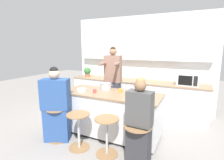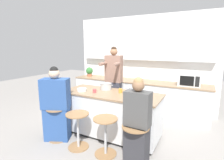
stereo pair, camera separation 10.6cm
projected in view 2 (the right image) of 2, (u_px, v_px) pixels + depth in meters
name	position (u px, v px, depth m)	size (l,w,h in m)	color
ground_plane	(110.00, 134.00, 3.71)	(16.00, 16.00, 0.00)	gray
wall_back	(141.00, 57.00, 5.07)	(4.12, 0.22, 2.70)	white
back_counter	(136.00, 96.00, 4.99)	(3.82, 0.69, 0.89)	silver
kitchen_island	(110.00, 113.00, 3.62)	(2.05, 0.83, 0.90)	black
bar_stool_leftmost	(57.00, 121.00, 3.43)	(0.41, 0.41, 0.65)	#997047
bar_stool_center_left	(78.00, 128.00, 3.14)	(0.41, 0.41, 0.65)	#997047
bar_stool_center_right	(105.00, 133.00, 2.93)	(0.41, 0.41, 0.65)	#997047
bar_stool_rightmost	(135.00, 143.00, 2.64)	(0.41, 0.41, 0.65)	#997047
person_cooking	(114.00, 85.00, 4.23)	(0.46, 0.61, 1.83)	#383842
person_wrapped_blanket	(56.00, 106.00, 3.38)	(0.58, 0.47, 1.46)	#2D5193
person_seated_near	(137.00, 127.00, 2.62)	(0.39, 0.27, 1.39)	#333338
cooking_pot	(106.00, 86.00, 3.80)	(0.34, 0.25, 0.14)	#B7BABC
fruit_bowl	(134.00, 96.00, 3.16)	(0.17, 0.17, 0.08)	#B7BABC
mixing_bowl_steel	(82.00, 90.00, 3.67)	(0.20, 0.20, 0.06)	white
coffee_cup_near	(120.00, 91.00, 3.53)	(0.11, 0.07, 0.09)	orange
coffee_cup_far	(95.00, 91.00, 3.54)	(0.10, 0.07, 0.08)	#DB4C51
banana_bunch	(135.00, 94.00, 3.37)	(0.18, 0.13, 0.06)	yellow
microwave	(189.00, 80.00, 4.21)	(0.49, 0.35, 0.30)	white
potted_plant	(89.00, 71.00, 5.62)	(0.22, 0.22, 0.29)	#A86042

